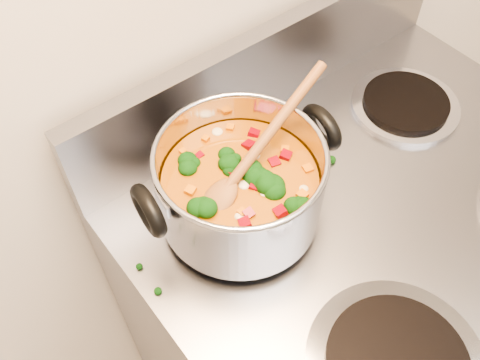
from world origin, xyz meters
The scene contains 4 objects.
electric_range centered at (0.03, 1.16, 0.47)m, with size 0.75×0.67×1.08m.
stockpot centered at (-0.16, 1.31, 1.00)m, with size 0.29×0.23×0.14m.
wooden_spoon centered at (-0.15, 1.31, 1.03)m, with size 0.26×0.08×0.10m.
cooktop_crumbs centered at (-0.16, 1.19, 0.92)m, with size 0.21×0.34×0.01m.
Camera 1 is at (-0.43, 0.96, 1.59)m, focal length 40.00 mm.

